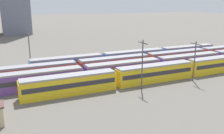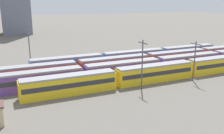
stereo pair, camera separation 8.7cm
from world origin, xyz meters
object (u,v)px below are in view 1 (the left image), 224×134
Objects in this scene: train_track_1 at (216,58)px; catenary_pole_0 at (142,62)px; train_track_0 at (189,68)px; train_track_2 at (203,55)px; catenary_pole_1 at (29,50)px; catenary_pole_2 at (195,59)px; train_track_3 at (134,57)px.

train_track_1 is 11.49× the size of catenary_pole_0.
train_track_0 is at bearing 11.93° from catenary_pole_0.
train_track_2 is 48.03m from catenary_pole_1.
catenary_pole_2 reaches higher than train_track_1.
catenary_pole_2 is at bearing -116.26° from train_track_0.
train_track_2 is at bearing -9.77° from catenary_pole_1.
catenary_pole_0 is 1.12× the size of catenary_pole_2.
train_track_3 is 20.95m from catenary_pole_0.
train_track_2 is 11.49× the size of catenary_pole_0.
train_track_2 is at bearing 86.63° from train_track_1.
catenary_pole_1 is at bearing 170.23° from train_track_2.
catenary_pole_2 is (4.21, -18.85, 2.98)m from train_track_3.
catenary_pole_1 is 1.17× the size of catenary_pole_2.
train_track_3 is at bearing 152.14° from train_track_1.
train_track_0 is 7.33× the size of catenary_pole_1.
train_track_3 is (-5.82, 15.60, -0.00)m from train_track_0.
catenary_pole_0 is (-14.60, -3.08, 3.54)m from train_track_0.
catenary_pole_2 is (-15.77, -13.65, 2.98)m from train_track_2.
catenary_pole_2 is (-15.46, -8.45, 2.98)m from train_track_1.
catenary_pole_1 is (-47.20, 8.12, 3.74)m from train_track_2.
train_track_3 is at bearing 165.41° from train_track_2.
train_track_0 is 0.66× the size of train_track_1.
train_track_1 is 2.02× the size of train_track_3.
train_track_1 is at bearing -15.86° from catenary_pole_1.
catenary_pole_0 is at bearing -49.53° from catenary_pole_1.
train_track_0 is 4.69m from catenary_pole_2.
train_track_0 is at bearing -159.43° from train_track_1.
train_track_1 is 5.21m from train_track_2.
train_track_0 is 7.63× the size of catenary_pole_0.
train_track_3 is 27.63m from catenary_pole_1.
train_track_1 is 11.04× the size of catenary_pole_1.
train_track_1 is 29.85m from catenary_pole_0.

